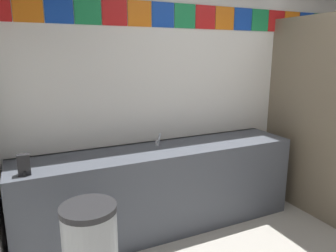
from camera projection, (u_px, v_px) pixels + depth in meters
The scene contains 5 objects.
wall_back at pixel (220, 87), 3.54m from camera, with size 4.58×0.09×2.71m.
vanity_counter at pixel (162, 188), 3.11m from camera, with size 2.74×0.57×0.83m.
faucet_center at pixel (158, 141), 3.08m from camera, with size 0.04×0.10×0.14m.
soap_dispenser at pixel (24, 165), 2.35m from camera, with size 0.09×0.09×0.16m.
toilet at pixel (325, 169), 3.93m from camera, with size 0.39×0.49×0.74m.
Camera 1 is at (-2.04, -1.28, 1.73)m, focal length 33.50 mm.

